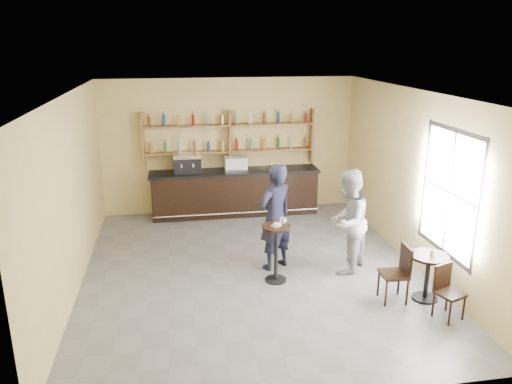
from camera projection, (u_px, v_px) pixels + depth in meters
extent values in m
plane|color=slate|center=(252.00, 271.00, 9.10)|extent=(7.00, 7.00, 0.00)
plane|color=white|center=(252.00, 93.00, 8.16)|extent=(7.00, 7.00, 0.00)
plane|color=tan|center=(229.00, 146.00, 11.93)|extent=(7.00, 0.00, 7.00)
plane|color=tan|center=(304.00, 278.00, 5.33)|extent=(7.00, 0.00, 7.00)
plane|color=tan|center=(71.00, 195.00, 8.15)|extent=(0.00, 7.00, 7.00)
plane|color=tan|center=(414.00, 179.00, 9.10)|extent=(0.00, 7.00, 7.00)
plane|color=white|center=(449.00, 193.00, 7.94)|extent=(0.00, 2.00, 2.00)
cube|color=white|center=(276.00, 226.00, 8.43)|extent=(0.20, 0.20, 0.00)
torus|color=#BF8745|center=(277.00, 224.00, 8.42)|extent=(0.18, 0.18, 0.05)
imported|color=white|center=(283.00, 221.00, 8.53)|extent=(0.15, 0.15, 0.10)
imported|color=black|center=(275.00, 217.00, 8.96)|extent=(0.85, 0.76, 1.96)
imported|color=white|center=(433.00, 252.00, 7.88)|extent=(0.12, 0.12, 0.09)
imported|color=gray|center=(347.00, 221.00, 8.84)|extent=(1.13, 1.17, 1.90)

